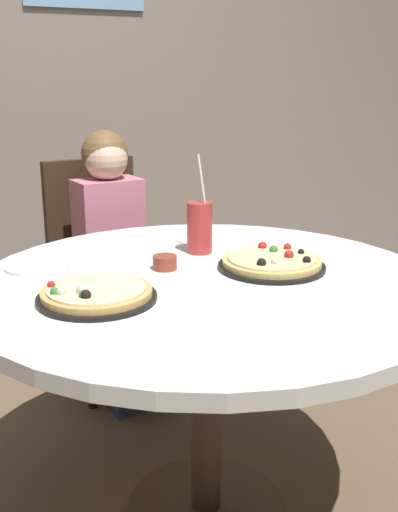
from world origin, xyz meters
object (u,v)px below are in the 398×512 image
(pizza_veggie, at_px, (271,263))
(sauce_bowl, at_px, (165,262))
(plate_small, at_px, (37,266))
(diner_child, at_px, (118,281))
(chair_wooden, at_px, (101,259))
(soda_cup, at_px, (200,227))
(pizza_cheese, at_px, (96,294))
(dining_table, at_px, (207,309))

(pizza_veggie, xyz_separation_m, sauce_bowl, (-0.28, 0.12, 0.00))
(pizza_veggie, relative_size, plate_small, 1.72)
(diner_child, distance_m, sauce_bowl, 0.77)
(diner_child, bearing_deg, chair_wooden, 95.92)
(diner_child, height_order, soda_cup, diner_child)
(pizza_cheese, xyz_separation_m, sauce_bowl, (0.25, 0.17, 0.00))
(dining_table, relative_size, diner_child, 1.19)
(pizza_cheese, xyz_separation_m, plate_small, (-0.08, 0.33, -0.01))
(pizza_veggie, height_order, pizza_cheese, pizza_cheese)
(sauce_bowl, distance_m, plate_small, 0.37)
(dining_table, bearing_deg, sauce_bowl, 120.36)
(diner_child, bearing_deg, sauce_bowl, -96.52)
(chair_wooden, relative_size, pizza_cheese, 3.18)
(sauce_bowl, bearing_deg, chair_wooden, 85.99)
(pizza_cheese, bearing_deg, pizza_veggie, 5.06)
(pizza_cheese, xyz_separation_m, soda_cup, (0.42, 0.29, 0.06))
(dining_table, bearing_deg, chair_wooden, 90.58)
(pizza_veggie, relative_size, sauce_bowl, 4.42)
(pizza_veggie, bearing_deg, plate_small, 154.91)
(dining_table, height_order, pizza_veggie, pizza_veggie)
(pizza_veggie, relative_size, pizza_cheese, 1.04)
(diner_child, xyz_separation_m, plate_small, (-0.41, -0.55, 0.27))
(pizza_cheese, distance_m, soda_cup, 0.51)
(dining_table, xyz_separation_m, soda_cup, (0.09, 0.24, 0.17))
(plate_small, bearing_deg, chair_wooden, 61.59)
(dining_table, relative_size, pizza_veggie, 4.17)
(pizza_cheese, relative_size, sauce_bowl, 4.26)
(dining_table, relative_size, pizza_cheese, 4.33)
(chair_wooden, distance_m, plate_small, 0.86)
(sauce_bowl, height_order, plate_small, sauce_bowl)
(sauce_bowl, relative_size, plate_small, 0.39)
(pizza_cheese, height_order, soda_cup, soda_cup)
(diner_child, height_order, sauce_bowl, diner_child)
(pizza_veggie, bearing_deg, dining_table, -178.89)
(chair_wooden, relative_size, soda_cup, 3.10)
(sauce_bowl, bearing_deg, soda_cup, 35.54)
(diner_child, bearing_deg, soda_cup, -82.03)
(diner_child, xyz_separation_m, soda_cup, (0.08, -0.60, 0.35))
(dining_table, distance_m, soda_cup, 0.31)
(pizza_cheese, relative_size, soda_cup, 0.97)
(dining_table, height_order, pizza_cheese, pizza_cheese)
(soda_cup, bearing_deg, diner_child, 97.97)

